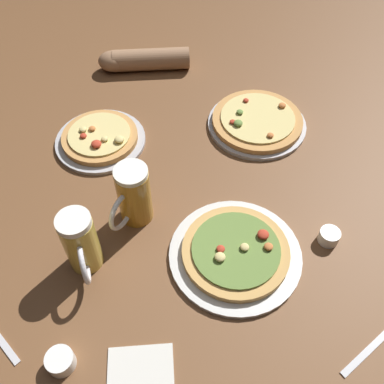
{
  "coord_description": "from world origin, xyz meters",
  "views": [
    {
      "loc": [
        -0.02,
        -0.72,
        0.93
      ],
      "look_at": [
        0.0,
        0.0,
        0.02
      ],
      "focal_mm": 41.21,
      "sensor_mm": 36.0,
      "label": 1
    }
  ],
  "objects_px": {
    "ramekin_butter": "(60,361)",
    "beer_mug_dark": "(133,196)",
    "pizza_plate_side": "(257,122)",
    "ramekin_sauce": "(329,236)",
    "fork_spare": "(380,339)",
    "diner_arm": "(141,60)",
    "pizza_plate_near": "(236,253)",
    "pizza_plate_far": "(100,138)",
    "beer_mug_amber": "(81,244)",
    "napkin_folded": "(141,371)"
  },
  "relations": [
    {
      "from": "pizza_plate_side",
      "to": "ramekin_sauce",
      "type": "relative_size",
      "value": 5.92
    },
    {
      "from": "fork_spare",
      "to": "diner_arm",
      "type": "bearing_deg",
      "value": 119.74
    },
    {
      "from": "beer_mug_dark",
      "to": "diner_arm",
      "type": "relative_size",
      "value": 0.55
    },
    {
      "from": "pizza_plate_far",
      "to": "fork_spare",
      "type": "height_order",
      "value": "pizza_plate_far"
    },
    {
      "from": "pizza_plate_near",
      "to": "ramekin_sauce",
      "type": "relative_size",
      "value": 6.33
    },
    {
      "from": "pizza_plate_near",
      "to": "ramekin_butter",
      "type": "relative_size",
      "value": 5.47
    },
    {
      "from": "pizza_plate_near",
      "to": "napkin_folded",
      "type": "height_order",
      "value": "pizza_plate_near"
    },
    {
      "from": "pizza_plate_far",
      "to": "beer_mug_dark",
      "type": "distance_m",
      "value": 0.31
    },
    {
      "from": "pizza_plate_side",
      "to": "diner_arm",
      "type": "height_order",
      "value": "diner_arm"
    },
    {
      "from": "beer_mug_dark",
      "to": "ramekin_sauce",
      "type": "bearing_deg",
      "value": -10.09
    },
    {
      "from": "pizza_plate_far",
      "to": "ramekin_sauce",
      "type": "xyz_separation_m",
      "value": [
        0.6,
        -0.36,
        0.0
      ]
    },
    {
      "from": "ramekin_sauce",
      "to": "napkin_folded",
      "type": "relative_size",
      "value": 0.37
    },
    {
      "from": "fork_spare",
      "to": "beer_mug_amber",
      "type": "bearing_deg",
      "value": 162.52
    },
    {
      "from": "pizza_plate_far",
      "to": "ramekin_butter",
      "type": "bearing_deg",
      "value": -91.07
    },
    {
      "from": "beer_mug_amber",
      "to": "ramekin_sauce",
      "type": "bearing_deg",
      "value": 4.69
    },
    {
      "from": "ramekin_butter",
      "to": "pizza_plate_near",
      "type": "bearing_deg",
      "value": 33.08
    },
    {
      "from": "pizza_plate_side",
      "to": "napkin_folded",
      "type": "xyz_separation_m",
      "value": [
        -0.32,
        -0.72,
        -0.01
      ]
    },
    {
      "from": "pizza_plate_near",
      "to": "pizza_plate_side",
      "type": "height_order",
      "value": "same"
    },
    {
      "from": "ramekin_butter",
      "to": "diner_arm",
      "type": "distance_m",
      "value": 1.01
    },
    {
      "from": "pizza_plate_near",
      "to": "pizza_plate_side",
      "type": "bearing_deg",
      "value": 77.07
    },
    {
      "from": "beer_mug_amber",
      "to": "ramekin_butter",
      "type": "relative_size",
      "value": 2.94
    },
    {
      "from": "beer_mug_amber",
      "to": "pizza_plate_side",
      "type": "bearing_deg",
      "value": 45.39
    },
    {
      "from": "pizza_plate_side",
      "to": "ramekin_butter",
      "type": "relative_size",
      "value": 5.11
    },
    {
      "from": "pizza_plate_side",
      "to": "pizza_plate_far",
      "type": "bearing_deg",
      "value": -172.74
    },
    {
      "from": "beer_mug_amber",
      "to": "diner_arm",
      "type": "distance_m",
      "value": 0.77
    },
    {
      "from": "napkin_folded",
      "to": "fork_spare",
      "type": "distance_m",
      "value": 0.51
    },
    {
      "from": "pizza_plate_side",
      "to": "diner_arm",
      "type": "bearing_deg",
      "value": 140.95
    },
    {
      "from": "pizza_plate_side",
      "to": "ramekin_butter",
      "type": "height_order",
      "value": "pizza_plate_side"
    },
    {
      "from": "pizza_plate_side",
      "to": "ramekin_sauce",
      "type": "distance_m",
      "value": 0.44
    },
    {
      "from": "beer_mug_dark",
      "to": "beer_mug_amber",
      "type": "distance_m",
      "value": 0.17
    },
    {
      "from": "beer_mug_dark",
      "to": "beer_mug_amber",
      "type": "bearing_deg",
      "value": -129.36
    },
    {
      "from": "pizza_plate_near",
      "to": "fork_spare",
      "type": "distance_m",
      "value": 0.36
    },
    {
      "from": "napkin_folded",
      "to": "pizza_plate_side",
      "type": "bearing_deg",
      "value": 66.08
    },
    {
      "from": "beer_mug_dark",
      "to": "beer_mug_amber",
      "type": "relative_size",
      "value": 1.0
    },
    {
      "from": "beer_mug_amber",
      "to": "ramekin_sauce",
      "type": "height_order",
      "value": "beer_mug_amber"
    },
    {
      "from": "beer_mug_dark",
      "to": "napkin_folded",
      "type": "relative_size",
      "value": 1.28
    },
    {
      "from": "ramekin_butter",
      "to": "napkin_folded",
      "type": "height_order",
      "value": "ramekin_butter"
    },
    {
      "from": "pizza_plate_side",
      "to": "napkin_folded",
      "type": "bearing_deg",
      "value": -113.92
    },
    {
      "from": "diner_arm",
      "to": "beer_mug_amber",
      "type": "bearing_deg",
      "value": -96.94
    },
    {
      "from": "beer_mug_amber",
      "to": "fork_spare",
      "type": "bearing_deg",
      "value": -17.48
    },
    {
      "from": "ramekin_butter",
      "to": "napkin_folded",
      "type": "relative_size",
      "value": 0.43
    },
    {
      "from": "diner_arm",
      "to": "pizza_plate_near",
      "type": "bearing_deg",
      "value": -70.87
    },
    {
      "from": "beer_mug_amber",
      "to": "ramekin_butter",
      "type": "bearing_deg",
      "value": -95.5
    },
    {
      "from": "fork_spare",
      "to": "diner_arm",
      "type": "relative_size",
      "value": 0.63
    },
    {
      "from": "pizza_plate_side",
      "to": "napkin_folded",
      "type": "distance_m",
      "value": 0.79
    },
    {
      "from": "pizza_plate_side",
      "to": "fork_spare",
      "type": "relative_size",
      "value": 1.53
    },
    {
      "from": "pizza_plate_far",
      "to": "beer_mug_amber",
      "type": "distance_m",
      "value": 0.41
    },
    {
      "from": "pizza_plate_near",
      "to": "napkin_folded",
      "type": "bearing_deg",
      "value": -129.08
    },
    {
      "from": "pizza_plate_far",
      "to": "beer_mug_dark",
      "type": "relative_size",
      "value": 1.54
    },
    {
      "from": "ramekin_butter",
      "to": "beer_mug_dark",
      "type": "bearing_deg",
      "value": 70.36
    }
  ]
}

